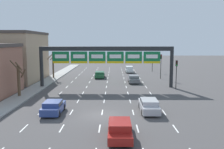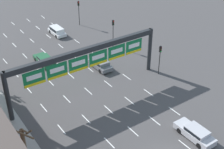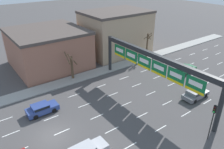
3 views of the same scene
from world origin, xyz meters
The scene contains 12 objects.
ground_plane centered at (0.00, 0.00, 0.00)m, with size 220.00×220.00×0.00m, color #474444.
sidewalk_left centered at (-11.30, 0.00, 0.07)m, with size 2.80×110.00×0.15m.
lane_dashes centered at (0.00, 13.50, 0.00)m, with size 13.32×67.00×0.01m.
sign_gantry centered at (0.00, 15.82, 5.29)m, with size 21.97×0.70×6.70m.
building_near centered at (-19.87, 7.66, 3.62)m, with size 13.82×13.33×7.23m.
building_far centered at (-18.18, 22.89, 4.69)m, with size 10.36×14.23×9.36m.
car_blue centered at (-5.11, 0.51, 0.74)m, with size 1.87×4.18×1.37m.
car_green centered at (-1.69, 26.57, 0.70)m, with size 1.93×4.67×1.29m.
car_grey centered at (4.86, 20.36, 0.74)m, with size 1.93×4.42×1.38m.
traffic_light_mid_block centered at (11.03, 13.95, 3.28)m, with size 0.30×0.35×4.58m.
tree_bare_closest centered at (-11.66, 8.46, 2.56)m, with size 1.81×1.97×4.94m.
tree_bare_second centered at (-11.27, 26.10, 3.10)m, with size 1.83×1.72×5.38m.
Camera 3 is at (19.98, -6.27, 17.72)m, focal length 35.00 mm.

